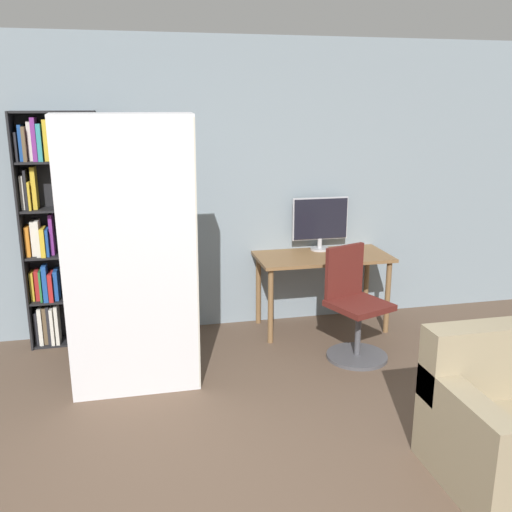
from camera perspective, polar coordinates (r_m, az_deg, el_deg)
The scene contains 7 objects.
wall_back at distance 5.33m, azimuth -7.40°, elevation 6.71°, with size 8.00×0.06×2.70m.
desk at distance 5.43m, azimuth 6.66°, elevation -0.93°, with size 1.25×0.61×0.73m.
monitor at distance 5.53m, azimuth 6.45°, elevation 3.51°, with size 0.55×0.18×0.52m.
office_chair at distance 4.93m, azimuth 9.81°, elevation -5.63°, with size 0.57×0.57×0.95m.
bookshelf at distance 5.28m, azimuth -19.55°, elevation 2.26°, with size 0.68×0.27×2.05m.
mattress_near at distance 4.14m, azimuth -12.35°, elevation -0.53°, with size 0.94×0.29×2.05m.
armchair at distance 3.72m, azimuth 24.13°, elevation -15.23°, with size 0.85×0.80×0.85m.
Camera 1 is at (-0.48, -2.19, 2.12)m, focal length 40.00 mm.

